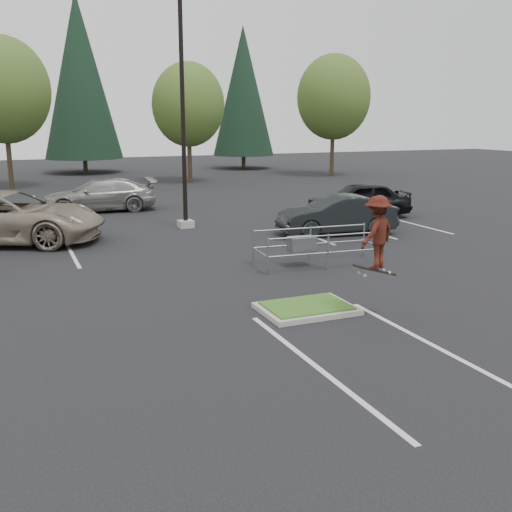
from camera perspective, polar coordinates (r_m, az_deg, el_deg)
name	(u,v)px	position (r m, az deg, el deg)	size (l,w,h in m)	color
ground	(306,311)	(14.42, 4.83, -5.25)	(120.00, 120.00, 0.00)	black
grass_median	(307,308)	(14.39, 4.84, -4.96)	(2.20, 1.60, 0.16)	gray
stall_lines	(182,262)	(19.36, -7.03, -0.55)	(22.62, 17.60, 0.01)	silver
light_pole	(183,117)	(25.08, -6.98, 13.03)	(0.70, 0.60, 10.12)	gray
decid_b	(3,93)	(42.68, -22.94, 14.07)	(5.89, 5.89, 9.64)	#38281C
decid_c	(188,107)	(43.74, -6.48, 13.89)	(5.12, 5.12, 8.38)	#38281C
decid_d	(333,100)	(48.97, 7.37, 14.54)	(5.76, 5.76, 9.43)	#38281C
conif_b	(80,76)	(53.11, -16.44, 16.09)	(6.38, 6.38, 14.50)	#38281C
conif_c	(243,91)	(55.55, -1.22, 15.41)	(5.50, 5.50, 12.50)	#38281C
cart_corral	(306,244)	(18.62, 4.77, 1.16)	(4.02, 1.72, 1.11)	gray
skateboarder	(376,233)	(13.69, 11.39, 2.17)	(1.23, 1.01, 1.87)	black
car_l_tan	(5,217)	(23.88, -22.78, 3.44)	(3.18, 6.89, 1.92)	gray
car_r_charc	(337,215)	(23.95, 7.69, 3.90)	(1.63, 4.66, 1.54)	black
car_r_black	(359,200)	(28.26, 9.79, 5.31)	(1.93, 4.79, 1.63)	black
car_far_silver	(100,195)	(30.72, -14.66, 5.65)	(2.24, 5.51, 1.60)	gray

